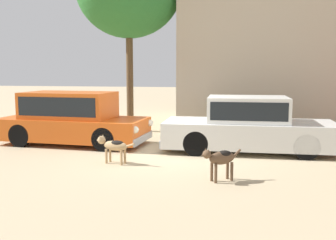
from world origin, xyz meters
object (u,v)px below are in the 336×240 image
(stray_dog_spotted, at_px, (113,145))
(parked_sedan_nearest, at_px, (72,117))
(stray_dog_tan, at_px, (221,158))
(parked_sedan_second, at_px, (248,125))

(stray_dog_spotted, bearing_deg, parked_sedan_nearest, -31.30)
(stray_dog_tan, bearing_deg, stray_dog_spotted, -57.49)
(parked_sedan_second, bearing_deg, parked_sedan_nearest, 177.44)
(parked_sedan_nearest, height_order, stray_dog_spotted, parked_sedan_nearest)
(parked_sedan_second, relative_size, stray_dog_spotted, 4.51)
(parked_sedan_second, distance_m, stray_dog_tan, 3.07)
(parked_sedan_nearest, bearing_deg, parked_sedan_second, 1.90)
(parked_sedan_second, xyz_separation_m, stray_dog_tan, (-0.63, -2.99, -0.27))
(stray_dog_spotted, distance_m, stray_dog_tan, 2.75)
(stray_dog_tan, bearing_deg, parked_sedan_second, -136.68)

